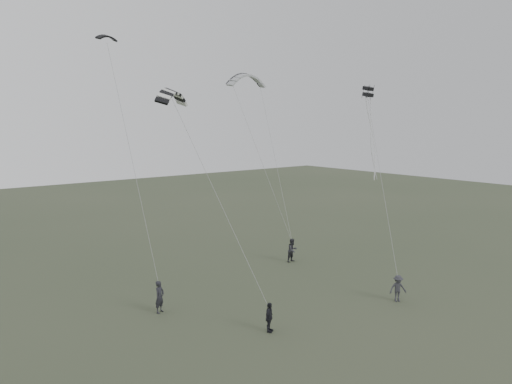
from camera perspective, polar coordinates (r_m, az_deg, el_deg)
ground at (r=31.02m, az=4.55°, el=-13.11°), size 140.00×140.00×0.00m
flyer_left at (r=30.52m, az=-10.96°, el=-11.67°), size 0.83×0.73×1.92m
flyer_right at (r=40.35m, az=4.19°, el=-6.65°), size 0.98×0.79×1.90m
flyer_center at (r=27.48m, az=1.52°, el=-14.13°), size 1.02×0.84×1.62m
flyer_far at (r=32.96m, az=15.91°, el=-10.55°), size 1.26×1.09×1.69m
kite_dark_small at (r=34.55m, az=-16.70°, el=16.70°), size 1.50×0.89×0.59m
kite_pale_large at (r=43.74m, az=-1.07°, el=13.23°), size 3.68×1.18×1.64m
kite_striped at (r=28.64m, az=-9.59°, el=11.29°), size 2.96×2.56×1.32m
kite_box at (r=37.82m, az=12.69°, el=11.13°), size 0.64×0.77×0.81m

